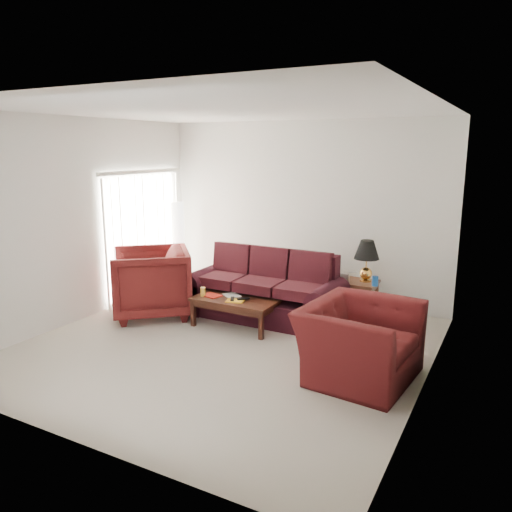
{
  "coord_description": "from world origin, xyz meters",
  "views": [
    {
      "loc": [
        3.26,
        -5.25,
        2.55
      ],
      "look_at": [
        0.0,
        0.85,
        1.05
      ],
      "focal_mm": 35.0,
      "sensor_mm": 36.0,
      "label": 1
    }
  ],
  "objects": [
    {
      "name": "picture_frame",
      "position": [
        0.99,
        2.23,
        0.63
      ],
      "size": [
        0.18,
        0.19,
        0.05
      ],
      "primitive_type": "cube",
      "rotation": [
        1.36,
        0.0,
        0.52
      ],
      "color": "silver",
      "rests_on": "end_table"
    },
    {
      "name": "magazine_red",
      "position": [
        -0.62,
        0.63,
        0.43
      ],
      "size": [
        0.3,
        0.26,
        0.02
      ],
      "primitive_type": "cube",
      "rotation": [
        0.0,
        0.0,
        -0.24
      ],
      "color": "#B11B11",
      "rests_on": "coffee_table"
    },
    {
      "name": "magazine_orange",
      "position": [
        -0.19,
        0.57,
        0.43
      ],
      "size": [
        0.29,
        0.25,
        0.01
      ],
      "primitive_type": "cube",
      "rotation": [
        0.0,
        0.0,
        0.26
      ],
      "color": "gold",
      "rests_on": "coffee_table"
    },
    {
      "name": "yellow_glass",
      "position": [
        -0.73,
        0.57,
        0.49
      ],
      "size": [
        0.08,
        0.08,
        0.13
      ],
      "primitive_type": "cylinder",
      "rotation": [
        0.0,
        0.0,
        0.05
      ],
      "color": "gold",
      "rests_on": "coffee_table"
    },
    {
      "name": "magazine_white",
      "position": [
        -0.37,
        0.78,
        0.43
      ],
      "size": [
        0.32,
        0.31,
        0.01
      ],
      "primitive_type": "cube",
      "rotation": [
        0.0,
        0.0,
        -0.59
      ],
      "color": "white",
      "rests_on": "coffee_table"
    },
    {
      "name": "blue_canister",
      "position": [
        1.46,
        1.86,
        0.63
      ],
      "size": [
        0.1,
        0.1,
        0.15
      ],
      "primitive_type": "cylinder",
      "rotation": [
        0.0,
        0.0,
        0.15
      ],
      "color": "#1953A3",
      "rests_on": "end_table"
    },
    {
      "name": "table_lamp",
      "position": [
        1.26,
        2.05,
        0.87
      ],
      "size": [
        0.51,
        0.51,
        0.64
      ],
      "primitive_type": null,
      "rotation": [
        0.0,
        0.0,
        0.44
      ],
      "color": "gold",
      "rests_on": "end_table"
    },
    {
      "name": "coffee_table",
      "position": [
        -0.25,
        0.68,
        0.21
      ],
      "size": [
        1.26,
        0.68,
        0.43
      ],
      "primitive_type": null,
      "rotation": [
        0.0,
        0.0,
        0.06
      ],
      "color": "black",
      "rests_on": "ground"
    },
    {
      "name": "sofa",
      "position": [
        -0.08,
        1.24,
        0.5
      ],
      "size": [
        2.51,
        1.25,
        0.99
      ],
      "primitive_type": null,
      "rotation": [
        0.0,
        0.0,
        0.09
      ],
      "color": "black",
      "rests_on": "ground"
    },
    {
      "name": "floor",
      "position": [
        0.0,
        0.0,
        0.0
      ],
      "size": [
        5.0,
        5.0,
        0.0
      ],
      "primitive_type": "plane",
      "color": "beige",
      "rests_on": "ground"
    },
    {
      "name": "armchair_left",
      "position": [
        -1.66,
        0.52,
        0.53
      ],
      "size": [
        1.62,
        1.61,
        1.06
      ],
      "primitive_type": "imported",
      "rotation": [
        0.0,
        0.0,
        -0.86
      ],
      "color": "#471010",
      "rests_on": "ground"
    },
    {
      "name": "remote_a",
      "position": [
        -0.24,
        0.58,
        0.45
      ],
      "size": [
        0.12,
        0.17,
        0.02
      ],
      "primitive_type": "cube",
      "rotation": [
        0.0,
        0.0,
        0.49
      ],
      "color": "black",
      "rests_on": "coffee_table"
    },
    {
      "name": "remote_b",
      "position": [
        -0.1,
        0.66,
        0.46
      ],
      "size": [
        0.16,
        0.17,
        0.02
      ],
      "primitive_type": "cube",
      "rotation": [
        0.0,
        0.0,
        -0.73
      ],
      "color": "black",
      "rests_on": "coffee_table"
    },
    {
      "name": "armchair_right",
      "position": [
        1.8,
        -0.05,
        0.42
      ],
      "size": [
        1.26,
        1.41,
        0.84
      ],
      "primitive_type": "imported",
      "rotation": [
        0.0,
        0.0,
        1.47
      ],
      "color": "#410F10",
      "rests_on": "ground"
    },
    {
      "name": "floor_lamp",
      "position": [
        -2.22,
        1.99,
        0.81
      ],
      "size": [
        0.31,
        0.31,
        1.62
      ],
      "primitive_type": null,
      "rotation": [
        0.0,
        0.0,
        -0.21
      ],
      "color": "white",
      "rests_on": "ground"
    },
    {
      "name": "blinds",
      "position": [
        -2.42,
        1.3,
        1.08
      ],
      "size": [
        0.1,
        2.0,
        2.16
      ],
      "primitive_type": "cube",
      "color": "silver",
      "rests_on": "ground"
    },
    {
      "name": "clock",
      "position": [
        0.99,
        1.86,
        0.62
      ],
      "size": [
        0.14,
        0.07,
        0.13
      ],
      "primitive_type": "cube",
      "rotation": [
        0.0,
        0.0,
        -0.2
      ],
      "color": "silver",
      "rests_on": "end_table"
    },
    {
      "name": "end_table",
      "position": [
        1.19,
        2.0,
        0.28
      ],
      "size": [
        0.54,
        0.54,
        0.55
      ],
      "primitive_type": null,
      "rotation": [
        0.0,
        0.0,
        0.07
      ],
      "color": "#452617",
      "rests_on": "ground"
    },
    {
      "name": "throw_pillow",
      "position": [
        -0.62,
        1.92,
        0.75
      ],
      "size": [
        0.45,
        0.34,
        0.42
      ],
      "primitive_type": "cube",
      "rotation": [
        -0.21,
        0.0,
        0.39
      ],
      "color": "black",
      "rests_on": "sofa"
    }
  ]
}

